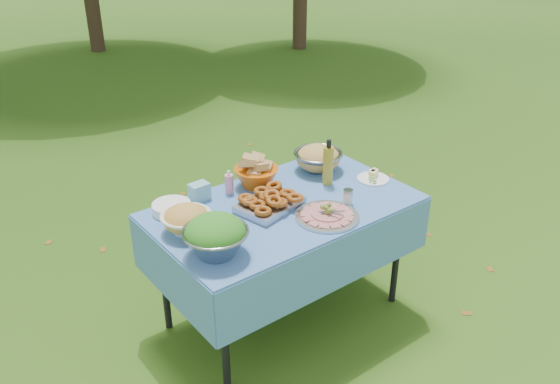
# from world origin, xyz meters

# --- Properties ---
(ground) EXTENTS (80.00, 80.00, 0.00)m
(ground) POSITION_xyz_m (0.00, 0.00, 0.00)
(ground) COLOR #193609
(ground) RESTS_ON ground
(picnic_table) EXTENTS (1.46, 0.86, 0.76)m
(picnic_table) POSITION_xyz_m (0.00, 0.00, 0.38)
(picnic_table) COLOR #84BEFF
(picnic_table) RESTS_ON ground
(salad_bowl) EXTENTS (0.42, 0.42, 0.21)m
(salad_bowl) POSITION_xyz_m (-0.56, -0.19, 0.87)
(salad_bowl) COLOR #919399
(salad_bowl) RESTS_ON picnic_table
(pasta_bowl_white) EXTENTS (0.32, 0.32, 0.14)m
(pasta_bowl_white) POSITION_xyz_m (-0.57, 0.09, 0.83)
(pasta_bowl_white) COLOR white
(pasta_bowl_white) RESTS_ON picnic_table
(plate_stack) EXTENTS (0.27, 0.27, 0.05)m
(plate_stack) POSITION_xyz_m (-0.53, 0.31, 0.79)
(plate_stack) COLOR white
(plate_stack) RESTS_ON picnic_table
(wipes_box) EXTENTS (0.11, 0.08, 0.10)m
(wipes_box) POSITION_xyz_m (-0.34, 0.35, 0.81)
(wipes_box) COLOR #7BBEC6
(wipes_box) RESTS_ON picnic_table
(sanitizer_bottle) EXTENTS (0.06, 0.06, 0.14)m
(sanitizer_bottle) POSITION_xyz_m (-0.16, 0.31, 0.83)
(sanitizer_bottle) COLOR pink
(sanitizer_bottle) RESTS_ON picnic_table
(bread_bowl) EXTENTS (0.31, 0.31, 0.18)m
(bread_bowl) POSITION_xyz_m (0.02, 0.29, 0.85)
(bread_bowl) COLOR #CA580B
(bread_bowl) RESTS_ON picnic_table
(pasta_bowl_steel) EXTENTS (0.33, 0.33, 0.16)m
(pasta_bowl_steel) POSITION_xyz_m (0.45, 0.24, 0.84)
(pasta_bowl_steel) COLOR #919399
(pasta_bowl_steel) RESTS_ON picnic_table
(fried_tray) EXTENTS (0.40, 0.32, 0.08)m
(fried_tray) POSITION_xyz_m (-0.08, 0.02, 0.80)
(fried_tray) COLOR #ADABB0
(fried_tray) RESTS_ON picnic_table
(charcuterie_platter) EXTENTS (0.38, 0.38, 0.08)m
(charcuterie_platter) POSITION_xyz_m (0.10, -0.25, 0.80)
(charcuterie_platter) COLOR silver
(charcuterie_platter) RESTS_ON picnic_table
(oil_bottle) EXTENTS (0.07, 0.07, 0.28)m
(oil_bottle) POSITION_xyz_m (0.37, 0.06, 0.90)
(oil_bottle) COLOR #A89624
(oil_bottle) RESTS_ON picnic_table
(cheese_plate) EXTENTS (0.25, 0.25, 0.05)m
(cheese_plate) POSITION_xyz_m (0.62, -0.07, 0.79)
(cheese_plate) COLOR white
(cheese_plate) RESTS_ON picnic_table
(shaker) EXTENTS (0.07, 0.07, 0.09)m
(shaker) POSITION_xyz_m (0.29, -0.20, 0.80)
(shaker) COLOR silver
(shaker) RESTS_ON picnic_table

